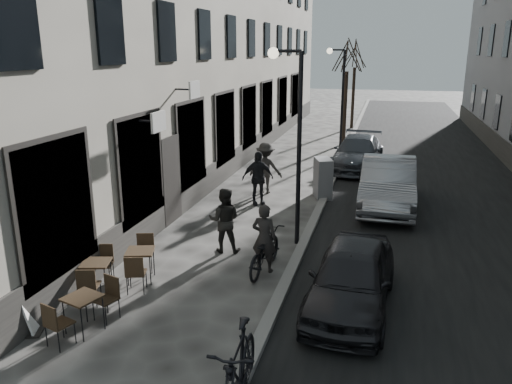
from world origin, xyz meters
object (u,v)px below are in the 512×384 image
at_px(tree_near, 348,56).
at_px(pedestrian_near, 224,220).
at_px(bistro_set_a, 84,310).
at_px(bistro_set_c, 141,262).
at_px(car_near, 352,277).
at_px(streetlamp_near, 293,126).
at_px(bistro_set_b, 97,274).
at_px(utility_cabinet, 323,178).
at_px(tree_far, 355,55).
at_px(pedestrian_mid, 266,168).
at_px(streetlamp_far, 339,90).
at_px(sign_board, 30,310).
at_px(bicycle, 264,251).
at_px(car_far, 358,153).
at_px(moped, 238,374).
at_px(car_mid, 388,183).
at_px(pedestrian_far, 258,178).

height_order(tree_near, pedestrian_near, tree_near).
relative_size(bistro_set_a, bistro_set_c, 0.98).
relative_size(bistro_set_c, car_near, 0.39).
xyz_separation_m(streetlamp_near, bistro_set_c, (-2.83, -3.11, -2.72)).
bearing_deg(tree_near, bistro_set_b, -100.65).
relative_size(bistro_set_a, utility_cabinet, 1.07).
bearing_deg(car_near, tree_far, 97.77).
relative_size(utility_cabinet, car_near, 0.36).
height_order(utility_cabinet, pedestrian_mid, pedestrian_mid).
xyz_separation_m(streetlamp_far, bistro_set_a, (-2.85, -17.31, -2.72)).
bearing_deg(streetlamp_far, streetlamp_near, -90.00).
bearing_deg(streetlamp_far, tree_far, 89.54).
height_order(sign_board, car_near, car_near).
height_order(bicycle, pedestrian_near, pedestrian_near).
height_order(car_far, moped, car_far).
distance_m(pedestrian_near, car_far, 10.63).
relative_size(bistro_set_a, car_mid, 0.30).
xyz_separation_m(sign_board, car_near, (5.67, 2.37, 0.24)).
distance_m(car_near, car_far, 12.44).
bearing_deg(bistro_set_a, pedestrian_mid, 101.56).
distance_m(bistro_set_c, car_near, 4.67).
relative_size(bistro_set_b, bistro_set_c, 0.97).
height_order(streetlamp_near, car_near, streetlamp_near).
bearing_deg(bistro_set_b, car_far, 54.86).
xyz_separation_m(pedestrian_far, car_near, (3.56, -6.28, -0.25)).
bearing_deg(car_far, streetlamp_far, 116.43).
bearing_deg(streetlamp_near, bistro_set_c, -132.37).
height_order(streetlamp_near, sign_board, streetlamp_near).
xyz_separation_m(bistro_set_c, pedestrian_mid, (1.03, 7.66, 0.48)).
xyz_separation_m(utility_cabinet, car_mid, (2.20, -0.57, 0.11)).
distance_m(bistro_set_c, pedestrian_far, 6.36).
relative_size(tree_far, sign_board, 5.51).
bearing_deg(bistro_set_c, sign_board, -129.76).
height_order(streetlamp_far, car_mid, streetlamp_far).
bearing_deg(streetlamp_far, bistro_set_b, -102.35).
height_order(utility_cabinet, car_near, utility_cabinet).
distance_m(pedestrian_mid, moped, 11.47).
relative_size(tree_far, car_near, 1.47).
bearing_deg(bistro_set_a, pedestrian_near, 90.68).
bearing_deg(pedestrian_near, bistro_set_a, 64.02).
xyz_separation_m(streetlamp_near, pedestrian_near, (-1.54, -1.00, -2.32)).
distance_m(streetlamp_near, bistro_set_a, 6.62).
bearing_deg(pedestrian_near, tree_near, -104.81).
height_order(bicycle, pedestrian_mid, pedestrian_mid).
xyz_separation_m(pedestrian_far, car_far, (2.90, 6.14, -0.21)).
distance_m(sign_board, pedestrian_far, 8.92).
relative_size(bistro_set_c, pedestrian_mid, 0.82).
relative_size(streetlamp_far, bistro_set_a, 3.43).
relative_size(pedestrian_near, car_near, 0.43).
bearing_deg(bistro_set_a, car_near, 42.48).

